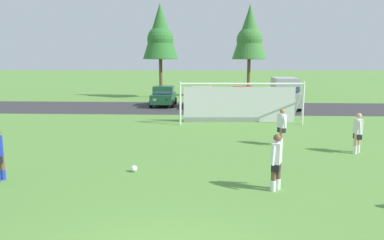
{
  "coord_description": "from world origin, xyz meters",
  "views": [
    {
      "loc": [
        0.84,
        -4.92,
        3.56
      ],
      "look_at": [
        0.09,
        9.46,
        1.26
      ],
      "focal_mm": 32.45,
      "sensor_mm": 36.0,
      "label": 1
    }
  ],
  "objects_px": {
    "player_midfield_center": "(282,127)",
    "parked_car_slot_center": "(284,92)",
    "soccer_ball": "(134,169)",
    "parked_car_slot_center_left": "(244,97)",
    "player_winger_left": "(276,162)",
    "soccer_goal": "(240,102)",
    "parked_car_slot_far_left": "(164,96)",
    "parked_car_slot_left": "(202,97)",
    "player_winger_right": "(358,133)"
  },
  "relations": [
    {
      "from": "player_midfield_center",
      "to": "parked_car_slot_center",
      "type": "xyz_separation_m",
      "value": [
        2.85,
        13.16,
        0.52
      ]
    },
    {
      "from": "soccer_ball",
      "to": "parked_car_slot_center_left",
      "type": "xyz_separation_m",
      "value": [
        5.37,
        18.41,
        0.77
      ]
    },
    {
      "from": "player_winger_left",
      "to": "parked_car_slot_center_left",
      "type": "height_order",
      "value": "parked_car_slot_center_left"
    },
    {
      "from": "soccer_goal",
      "to": "parked_car_slot_center",
      "type": "relative_size",
      "value": 1.53
    },
    {
      "from": "player_winger_left",
      "to": "parked_car_slot_far_left",
      "type": "xyz_separation_m",
      "value": [
        -5.92,
        20.27,
        0.05
      ]
    },
    {
      "from": "soccer_goal",
      "to": "parked_car_slot_center",
      "type": "distance_m",
      "value": 8.22
    },
    {
      "from": "soccer_goal",
      "to": "parked_car_slot_center_left",
      "type": "bearing_deg",
      "value": 82.98
    },
    {
      "from": "parked_car_slot_left",
      "to": "parked_car_slot_center_left",
      "type": "distance_m",
      "value": 3.51
    },
    {
      "from": "parked_car_slot_center",
      "to": "parked_car_slot_far_left",
      "type": "bearing_deg",
      "value": 172.14
    },
    {
      "from": "soccer_ball",
      "to": "parked_car_slot_left",
      "type": "relative_size",
      "value": 0.05
    },
    {
      "from": "soccer_ball",
      "to": "player_midfield_center",
      "type": "height_order",
      "value": "player_midfield_center"
    },
    {
      "from": "soccer_ball",
      "to": "soccer_goal",
      "type": "bearing_deg",
      "value": 67.0
    },
    {
      "from": "player_winger_right",
      "to": "parked_car_slot_far_left",
      "type": "bearing_deg",
      "value": 122.33
    },
    {
      "from": "player_winger_right",
      "to": "parked_car_slot_far_left",
      "type": "relative_size",
      "value": 0.39
    },
    {
      "from": "player_winger_left",
      "to": "parked_car_slot_center",
      "type": "xyz_separation_m",
      "value": [
        4.14,
        18.88,
        0.52
      ]
    },
    {
      "from": "parked_car_slot_center_left",
      "to": "parked_car_slot_far_left",
      "type": "bearing_deg",
      "value": 177.01
    },
    {
      "from": "player_midfield_center",
      "to": "parked_car_slot_far_left",
      "type": "xyz_separation_m",
      "value": [
        -7.21,
        14.55,
        0.05
      ]
    },
    {
      "from": "parked_car_slot_left",
      "to": "parked_car_slot_center_left",
      "type": "relative_size",
      "value": 1.01
    },
    {
      "from": "soccer_goal",
      "to": "parked_car_slot_center",
      "type": "bearing_deg",
      "value": 59.34
    },
    {
      "from": "parked_car_slot_left",
      "to": "parked_car_slot_center_left",
      "type": "height_order",
      "value": "same"
    },
    {
      "from": "soccer_goal",
      "to": "parked_car_slot_left",
      "type": "xyz_separation_m",
      "value": [
        -2.48,
        7.61,
        -0.42
      ]
    },
    {
      "from": "parked_car_slot_left",
      "to": "soccer_goal",
      "type": "bearing_deg",
      "value": -71.96
    },
    {
      "from": "parked_car_slot_left",
      "to": "soccer_ball",
      "type": "bearing_deg",
      "value": -96.05
    },
    {
      "from": "parked_car_slot_center",
      "to": "soccer_ball",
      "type": "bearing_deg",
      "value": -116.24
    },
    {
      "from": "soccer_ball",
      "to": "player_midfield_center",
      "type": "bearing_deg",
      "value": 36.4
    },
    {
      "from": "player_winger_right",
      "to": "soccer_goal",
      "type": "bearing_deg",
      "value": 119.39
    },
    {
      "from": "soccer_goal",
      "to": "parked_car_slot_left",
      "type": "distance_m",
      "value": 8.01
    },
    {
      "from": "soccer_goal",
      "to": "parked_car_slot_center_left",
      "type": "distance_m",
      "value": 8.17
    },
    {
      "from": "parked_car_slot_far_left",
      "to": "parked_car_slot_center_left",
      "type": "bearing_deg",
      "value": -2.99
    },
    {
      "from": "player_winger_left",
      "to": "parked_car_slot_center",
      "type": "relative_size",
      "value": 0.33
    },
    {
      "from": "soccer_ball",
      "to": "player_winger_left",
      "type": "relative_size",
      "value": 0.13
    },
    {
      "from": "soccer_goal",
      "to": "player_winger_left",
      "type": "relative_size",
      "value": 4.58
    },
    {
      "from": "parked_car_slot_far_left",
      "to": "soccer_ball",
      "type": "bearing_deg",
      "value": -85.45
    },
    {
      "from": "soccer_ball",
      "to": "parked_car_slot_far_left",
      "type": "distance_m",
      "value": 18.85
    },
    {
      "from": "parked_car_slot_left",
      "to": "parked_car_slot_center",
      "type": "distance_m",
      "value": 6.71
    },
    {
      "from": "player_winger_left",
      "to": "parked_car_slot_center",
      "type": "bearing_deg",
      "value": 77.62
    },
    {
      "from": "parked_car_slot_center_left",
      "to": "parked_car_slot_center",
      "type": "height_order",
      "value": "parked_car_slot_center"
    },
    {
      "from": "soccer_ball",
      "to": "parked_car_slot_center",
      "type": "height_order",
      "value": "parked_car_slot_center"
    },
    {
      "from": "parked_car_slot_far_left",
      "to": "parked_car_slot_left",
      "type": "bearing_deg",
      "value": -14.13
    },
    {
      "from": "parked_car_slot_far_left",
      "to": "parked_car_slot_center",
      "type": "distance_m",
      "value": 10.17
    },
    {
      "from": "parked_car_slot_center",
      "to": "soccer_goal",
      "type": "bearing_deg",
      "value": -120.66
    },
    {
      "from": "player_midfield_center",
      "to": "soccer_ball",
      "type": "bearing_deg",
      "value": -143.6
    },
    {
      "from": "player_winger_left",
      "to": "parked_car_slot_left",
      "type": "relative_size",
      "value": 0.38
    },
    {
      "from": "parked_car_slot_far_left",
      "to": "parked_car_slot_left",
      "type": "distance_m",
      "value": 3.5
    },
    {
      "from": "parked_car_slot_left",
      "to": "player_winger_right",
      "type": "bearing_deg",
      "value": -66.14
    },
    {
      "from": "player_midfield_center",
      "to": "parked_car_slot_center_left",
      "type": "relative_size",
      "value": 0.39
    },
    {
      "from": "player_winger_left",
      "to": "player_winger_right",
      "type": "xyz_separation_m",
      "value": [
        4.09,
        4.46,
        0.0
      ]
    },
    {
      "from": "soccer_goal",
      "to": "player_midfield_center",
      "type": "relative_size",
      "value": 4.58
    },
    {
      "from": "player_winger_right",
      "to": "parked_car_slot_center_left",
      "type": "xyz_separation_m",
      "value": [
        -3.14,
        15.45,
        0.05
      ]
    },
    {
      "from": "player_midfield_center",
      "to": "parked_car_slot_center",
      "type": "distance_m",
      "value": 13.48
    }
  ]
}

